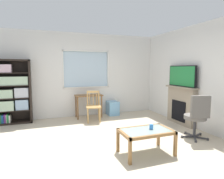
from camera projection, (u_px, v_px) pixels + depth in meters
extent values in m
cube|color=beige|center=(105.00, 143.00, 4.05)|extent=(6.10, 6.07, 0.02)
cube|color=silver|center=(81.00, 102.00, 6.36)|extent=(5.10, 0.12, 0.93)
cube|color=silver|center=(80.00, 42.00, 6.14)|extent=(5.10, 0.12, 0.55)
cube|color=silver|center=(29.00, 69.00, 5.70)|extent=(1.98, 0.12, 1.20)
cube|color=silver|center=(129.00, 69.00, 6.83)|extent=(1.63, 0.12, 1.20)
cube|color=silver|center=(86.00, 69.00, 6.30)|extent=(1.48, 0.02, 1.20)
cube|color=white|center=(87.00, 87.00, 6.31)|extent=(1.54, 0.06, 0.03)
cube|color=white|center=(86.00, 51.00, 6.17)|extent=(1.54, 0.06, 0.03)
cube|color=white|center=(63.00, 69.00, 5.99)|extent=(0.03, 0.06, 1.20)
cube|color=white|center=(108.00, 69.00, 6.49)|extent=(0.03, 0.06, 1.20)
cube|color=silver|center=(204.00, 77.00, 4.78)|extent=(0.12, 5.27, 2.69)
cube|color=black|center=(30.00, 91.00, 5.55)|extent=(0.05, 0.38, 1.81)
cube|color=black|center=(12.00, 60.00, 5.31)|extent=(0.90, 0.38, 0.05)
cube|color=black|center=(16.00, 122.00, 5.51)|extent=(0.90, 0.38, 0.05)
cube|color=black|center=(15.00, 91.00, 5.58)|extent=(0.90, 0.02, 1.81)
cube|color=black|center=(15.00, 110.00, 5.47)|extent=(0.85, 0.36, 0.02)
cube|color=black|center=(15.00, 98.00, 5.43)|extent=(0.85, 0.36, 0.02)
cube|color=black|center=(14.00, 85.00, 5.39)|extent=(0.85, 0.36, 0.02)
cube|color=black|center=(13.00, 73.00, 5.35)|extent=(0.85, 0.36, 0.02)
cube|color=#B7D6B2|center=(7.00, 105.00, 5.37)|extent=(0.36, 0.32, 0.28)
cube|color=#9EBCDB|center=(22.00, 104.00, 5.50)|extent=(0.33, 0.27, 0.29)
cube|color=#B7D6B2|center=(6.00, 94.00, 5.33)|extent=(0.36, 0.30, 0.24)
cube|color=silver|center=(22.00, 92.00, 5.47)|extent=(0.36, 0.29, 0.27)
cube|color=#B7D6B2|center=(14.00, 81.00, 5.37)|extent=(0.73, 0.28, 0.24)
cube|color=beige|center=(4.00, 69.00, 5.25)|extent=(0.38, 0.29, 0.22)
cube|color=green|center=(1.00, 118.00, 5.34)|extent=(0.03, 0.26, 0.25)
cube|color=#286BB2|center=(3.00, 119.00, 5.36)|extent=(0.03, 0.25, 0.23)
cube|color=#286BB2|center=(4.00, 119.00, 5.37)|extent=(0.02, 0.25, 0.22)
cube|color=purple|center=(5.00, 118.00, 5.38)|extent=(0.03, 0.24, 0.24)
cube|color=white|center=(7.00, 118.00, 5.40)|extent=(0.02, 0.25, 0.23)
cube|color=green|center=(8.00, 118.00, 5.41)|extent=(0.04, 0.23, 0.24)
cube|color=white|center=(10.00, 118.00, 5.42)|extent=(0.03, 0.28, 0.21)
cube|color=brown|center=(89.00, 95.00, 6.06)|extent=(0.86, 0.44, 0.03)
cylinder|color=brown|center=(78.00, 108.00, 5.81)|extent=(0.04, 0.04, 0.70)
cylinder|color=brown|center=(102.00, 107.00, 6.07)|extent=(0.04, 0.04, 0.70)
cylinder|color=brown|center=(76.00, 106.00, 6.13)|extent=(0.04, 0.04, 0.70)
cylinder|color=brown|center=(99.00, 105.00, 6.39)|extent=(0.04, 0.04, 0.70)
cube|color=tan|center=(94.00, 107.00, 5.58)|extent=(0.49, 0.47, 0.04)
cylinder|color=tan|center=(88.00, 116.00, 5.42)|extent=(0.04, 0.04, 0.43)
cylinder|color=tan|center=(100.00, 116.00, 5.48)|extent=(0.04, 0.04, 0.43)
cylinder|color=tan|center=(88.00, 113.00, 5.74)|extent=(0.04, 0.04, 0.43)
cylinder|color=tan|center=(99.00, 113.00, 5.79)|extent=(0.04, 0.04, 0.43)
cylinder|color=tan|center=(87.00, 98.00, 5.69)|extent=(0.04, 0.04, 0.45)
cylinder|color=tan|center=(99.00, 98.00, 5.74)|extent=(0.04, 0.04, 0.45)
cube|color=tan|center=(93.00, 92.00, 5.69)|extent=(0.36, 0.11, 0.06)
cylinder|color=tan|center=(90.00, 99.00, 5.70)|extent=(0.02, 0.02, 0.35)
cylinder|color=tan|center=(93.00, 99.00, 5.72)|extent=(0.02, 0.02, 0.35)
cylinder|color=tan|center=(97.00, 99.00, 5.73)|extent=(0.02, 0.02, 0.35)
cube|color=#72ADDB|center=(113.00, 108.00, 6.44)|extent=(0.35, 0.40, 0.46)
cube|color=gray|center=(181.00, 106.00, 5.37)|extent=(0.18, 1.00, 1.02)
cube|color=black|center=(178.00, 111.00, 5.36)|extent=(0.03, 0.55, 0.56)
cube|color=gray|center=(182.00, 87.00, 5.31)|extent=(0.26, 1.10, 0.04)
cube|color=black|center=(182.00, 76.00, 5.27)|extent=(0.05, 1.03, 0.58)
cube|color=#237F3D|center=(181.00, 76.00, 5.26)|extent=(0.01, 0.98, 0.53)
cylinder|color=slate|center=(195.00, 117.00, 4.29)|extent=(0.48, 0.48, 0.09)
cube|color=slate|center=(200.00, 107.00, 4.04)|extent=(0.40, 0.20, 0.48)
cylinder|color=#38383D|center=(195.00, 127.00, 4.31)|extent=(0.06, 0.06, 0.42)
cube|color=#38383D|center=(188.00, 137.00, 4.33)|extent=(0.28, 0.12, 0.03)
cylinder|color=#38383D|center=(182.00, 137.00, 4.33)|extent=(0.05, 0.05, 0.05)
cube|color=#38383D|center=(195.00, 139.00, 4.20)|extent=(0.20, 0.25, 0.03)
cylinder|color=#38383D|center=(196.00, 141.00, 4.07)|extent=(0.05, 0.05, 0.05)
cube|color=#38383D|center=(201.00, 138.00, 4.26)|extent=(0.19, 0.25, 0.03)
cylinder|color=#38383D|center=(208.00, 139.00, 4.18)|extent=(0.05, 0.05, 0.05)
cube|color=#38383D|center=(197.00, 135.00, 4.42)|extent=(0.28, 0.12, 0.03)
cylinder|color=#38383D|center=(200.00, 134.00, 4.51)|extent=(0.05, 0.05, 0.05)
cube|color=#38383D|center=(190.00, 134.00, 4.47)|extent=(0.04, 0.28, 0.03)
cylinder|color=#38383D|center=(185.00, 133.00, 4.60)|extent=(0.05, 0.05, 0.05)
cube|color=#8C9E99|center=(146.00, 130.00, 3.49)|extent=(0.85, 0.48, 0.02)
cube|color=olive|center=(154.00, 136.00, 3.25)|extent=(0.95, 0.05, 0.05)
cube|color=olive|center=(139.00, 127.00, 3.74)|extent=(0.95, 0.05, 0.05)
cube|color=olive|center=(124.00, 134.00, 3.34)|extent=(0.05, 0.58, 0.05)
cube|color=olive|center=(167.00, 129.00, 3.65)|extent=(0.05, 0.58, 0.05)
cube|color=olive|center=(130.00, 153.00, 3.12)|extent=(0.05, 0.05, 0.40)
cube|color=olive|center=(175.00, 145.00, 3.42)|extent=(0.05, 0.05, 0.40)
cube|color=olive|center=(118.00, 141.00, 3.61)|extent=(0.05, 0.05, 0.40)
cube|color=olive|center=(158.00, 135.00, 3.92)|extent=(0.05, 0.05, 0.40)
cylinder|color=#337FD6|center=(151.00, 127.00, 3.54)|extent=(0.07, 0.07, 0.09)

